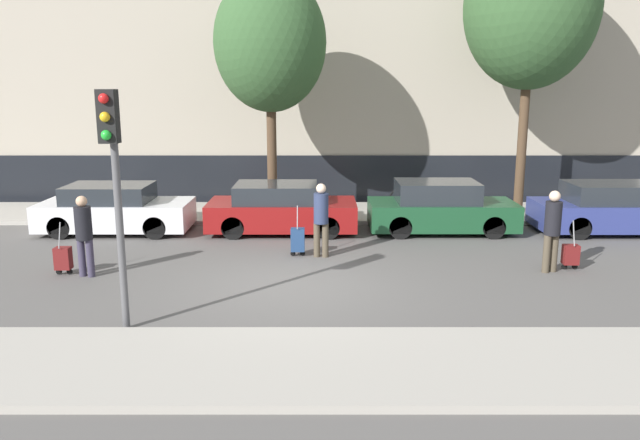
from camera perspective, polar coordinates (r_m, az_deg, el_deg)
The scene contains 18 objects.
ground_plane at distance 12.51m, azimuth -2.77°, elevation -6.00°, with size 80.00×80.00×0.00m, color #565451.
sidewalk_near at distance 9.00m, azimuth -3.90°, elevation -13.08°, with size 28.00×2.50×0.12m.
sidewalk_far at distance 19.27m, azimuth -1.82°, elevation 0.66°, with size 28.00×3.00×0.12m.
building_facade at distance 22.34m, azimuth -1.64°, elevation 14.98°, with size 28.00×2.53×10.04m.
parked_car_0 at distance 17.74m, azimuth -18.35°, elevation 0.89°, with size 4.00×1.77×1.31m.
parked_car_1 at distance 16.92m, azimuth -3.68°, elevation 0.99°, with size 3.98×1.86×1.33m.
parked_car_2 at distance 17.16m, azimuth 10.87°, elevation 1.03°, with size 3.91×1.71×1.39m.
parked_car_3 at distance 18.64m, azimuth 25.56°, elevation 0.89°, with size 4.52×1.77×1.35m.
pedestrian_left at distance 13.72m, azimuth -20.86°, elevation -0.96°, with size 0.34×0.34×1.71m.
trolley_left at distance 14.18m, azimuth -22.52°, elevation -3.26°, with size 0.34×0.29×1.13m.
pedestrian_center at distance 14.31m, azimuth 0.02°, elevation 0.41°, with size 0.35×0.34×1.72m.
trolley_center at distance 14.53m, azimuth -2.14°, elevation -1.82°, with size 0.34×0.29×1.20m.
pedestrian_right at distance 14.01m, azimuth 20.40°, elevation -0.52°, with size 0.34×0.34×1.76m.
trolley_right at distance 14.52m, azimuth 21.85°, elevation -2.95°, with size 0.34×0.29×1.09m.
traffic_light at distance 10.10m, azimuth -18.49°, elevation 4.97°, with size 0.28×0.47×3.85m.
parked_bicycle at distance 19.43m, azimuth 8.81°, elevation 1.92°, with size 1.77×0.06×0.96m.
bare_tree_near_crossing at distance 18.24m, azimuth -4.67°, elevation 15.81°, with size 3.17×3.17×6.91m.
bare_tree_down_street at distance 19.73m, azimuth 18.67°, elevation 17.95°, with size 3.82×3.82×8.33m.
Camera 1 is at (0.58, -11.87, 3.89)m, focal length 35.00 mm.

